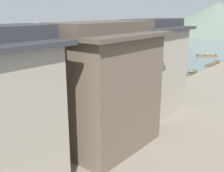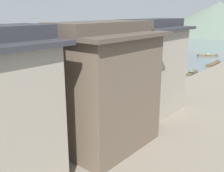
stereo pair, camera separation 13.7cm
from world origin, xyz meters
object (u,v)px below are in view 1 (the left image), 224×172
(boat_moored_nearest, at_px, (212,64))
(house_waterfront_second, at_px, (104,86))
(boat_moored_far, at_px, (191,73))
(mooring_post_dock_near, at_px, (37,141))
(boat_midriver_drifting, at_px, (207,55))
(boat_moored_second, at_px, (50,133))
(mooring_post_dock_mid, at_px, (115,107))
(boat_moored_third, at_px, (130,96))
(house_waterfront_tall, at_px, (150,68))

(boat_moored_nearest, bearing_deg, house_waterfront_second, -82.19)
(boat_moored_far, relative_size, mooring_post_dock_near, 4.53)
(boat_midriver_drifting, height_order, mooring_post_dock_near, mooring_post_dock_near)
(house_waterfront_second, bearing_deg, boat_midriver_drifting, 101.62)
(boat_moored_nearest, relative_size, boat_midriver_drifting, 1.36)
(boat_moored_second, height_order, boat_midriver_drifting, boat_midriver_drifting)
(boat_moored_far, distance_m, mooring_post_dock_near, 31.76)
(boat_moored_nearest, bearing_deg, mooring_post_dock_mid, -86.61)
(boat_moored_second, height_order, house_waterfront_second, house_waterfront_second)
(boat_moored_far, relative_size, house_waterfront_second, 0.43)
(boat_moored_nearest, xyz_separation_m, mooring_post_dock_near, (1.95, -41.82, 0.94))
(boat_moored_nearest, bearing_deg, boat_moored_third, -90.97)
(house_waterfront_second, relative_size, mooring_post_dock_near, 10.56)
(boat_moored_nearest, distance_m, boat_moored_third, 26.97)
(house_waterfront_tall, height_order, mooring_post_dock_mid, house_waterfront_tall)
(boat_moored_nearest, xyz_separation_m, boat_moored_third, (-0.46, -26.97, 0.06))
(house_waterfront_second, bearing_deg, mooring_post_dock_near, -133.22)
(boat_moored_nearest, xyz_separation_m, boat_moored_far, (0.00, -10.13, 0.07))
(boat_moored_third, bearing_deg, boat_moored_second, -87.28)
(boat_moored_third, bearing_deg, mooring_post_dock_mid, -67.72)
(boat_moored_third, distance_m, boat_moored_far, 16.84)
(house_waterfront_second, height_order, mooring_post_dock_mid, house_waterfront_second)
(boat_moored_far, distance_m, boat_midriver_drifting, 20.06)
(boat_moored_third, distance_m, house_waterfront_tall, 8.01)
(boat_moored_third, distance_m, mooring_post_dock_mid, 6.39)
(boat_moored_nearest, bearing_deg, boat_moored_second, -89.81)
(boat_moored_nearest, height_order, mooring_post_dock_near, mooring_post_dock_near)
(boat_moored_second, relative_size, house_waterfront_tall, 0.53)
(boat_moored_far, height_order, boat_midriver_drifting, boat_midriver_drifting)
(boat_moored_second, distance_m, mooring_post_dock_near, 3.21)
(house_waterfront_tall, height_order, mooring_post_dock_near, house_waterfront_tall)
(house_waterfront_second, distance_m, house_waterfront_tall, 7.35)
(boat_moored_third, relative_size, mooring_post_dock_mid, 6.80)
(boat_moored_nearest, xyz_separation_m, boat_midriver_drifting, (-4.55, 9.40, 0.07))
(boat_moored_second, height_order, house_waterfront_tall, house_waterfront_tall)
(boat_moored_nearest, relative_size, house_waterfront_second, 0.65)
(boat_moored_third, xyz_separation_m, mooring_post_dock_mid, (2.40, -5.86, 0.85))
(boat_midriver_drifting, xyz_separation_m, mooring_post_dock_near, (6.50, -51.22, 0.87))
(boat_moored_nearest, xyz_separation_m, house_waterfront_tall, (4.59, -30.98, 4.82))
(boat_moored_third, distance_m, mooring_post_dock_near, 15.07)
(house_waterfront_second, bearing_deg, mooring_post_dock_mid, 121.19)
(boat_moored_far, bearing_deg, house_waterfront_second, -79.44)
(house_waterfront_second, bearing_deg, boat_moored_second, -168.77)
(boat_moored_far, xyz_separation_m, mooring_post_dock_near, (1.95, -31.69, 0.87))
(boat_moored_second, distance_m, boat_moored_third, 12.36)
(boat_moored_far, distance_m, house_waterfront_second, 29.04)
(boat_moored_third, distance_m, house_waterfront_second, 13.55)
(boat_moored_third, bearing_deg, boat_moored_nearest, 89.03)
(boat_moored_nearest, bearing_deg, boat_midriver_drifting, 115.85)
(boat_moored_far, xyz_separation_m, mooring_post_dock_mid, (1.95, -22.70, 0.84))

